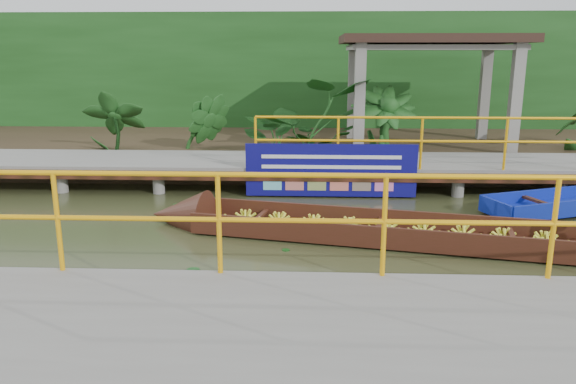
{
  "coord_description": "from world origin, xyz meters",
  "views": [
    {
      "loc": [
        0.1,
        -8.24,
        2.77
      ],
      "look_at": [
        -0.28,
        0.5,
        0.6
      ],
      "focal_mm": 35.0,
      "sensor_mm": 36.0,
      "label": 1
    }
  ],
  "objects": [
    {
      "name": "ground",
      "position": [
        0.0,
        0.0,
        0.0
      ],
      "size": [
        80.0,
        80.0,
        0.0
      ],
      "primitive_type": "plane",
      "color": "#32361B",
      "rests_on": "ground"
    },
    {
      "name": "land_strip",
      "position": [
        0.0,
        7.5,
        0.23
      ],
      "size": [
        30.0,
        8.0,
        0.45
      ],
      "primitive_type": "cube",
      "color": "#332619",
      "rests_on": "ground"
    },
    {
      "name": "far_dock",
      "position": [
        0.02,
        3.43,
        0.48
      ],
      "size": [
        16.0,
        2.06,
        1.66
      ],
      "color": "slate",
      "rests_on": "ground"
    },
    {
      "name": "near_dock",
      "position": [
        1.0,
        -4.2,
        0.3
      ],
      "size": [
        18.0,
        2.4,
        1.73
      ],
      "color": "slate",
      "rests_on": "ground"
    },
    {
      "name": "pavilion",
      "position": [
        3.0,
        6.3,
        2.82
      ],
      "size": [
        4.4,
        3.0,
        3.0
      ],
      "color": "slate",
      "rests_on": "ground"
    },
    {
      "name": "foliage_backdrop",
      "position": [
        0.0,
        10.0,
        2.0
      ],
      "size": [
        30.0,
        0.8,
        4.0
      ],
      "primitive_type": "cube",
      "color": "#184215",
      "rests_on": "ground"
    },
    {
      "name": "vendor_boat",
      "position": [
        2.36,
        -0.3,
        0.21
      ],
      "size": [
        9.45,
        2.87,
        2.0
      ],
      "rotation": [
        0.0,
        0.0,
        -0.21
      ],
      "color": "#3A1D0F",
      "rests_on": "ground"
    },
    {
      "name": "blue_banner",
      "position": [
        0.47,
        2.48,
        0.56
      ],
      "size": [
        3.33,
        0.04,
        1.04
      ],
      "color": "navy",
      "rests_on": "ground"
    },
    {
      "name": "tropical_plants",
      "position": [
        1.57,
        5.3,
        1.22
      ],
      "size": [
        14.24,
        1.24,
        1.55
      ],
      "color": "#184215",
      "rests_on": "ground"
    }
  ]
}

